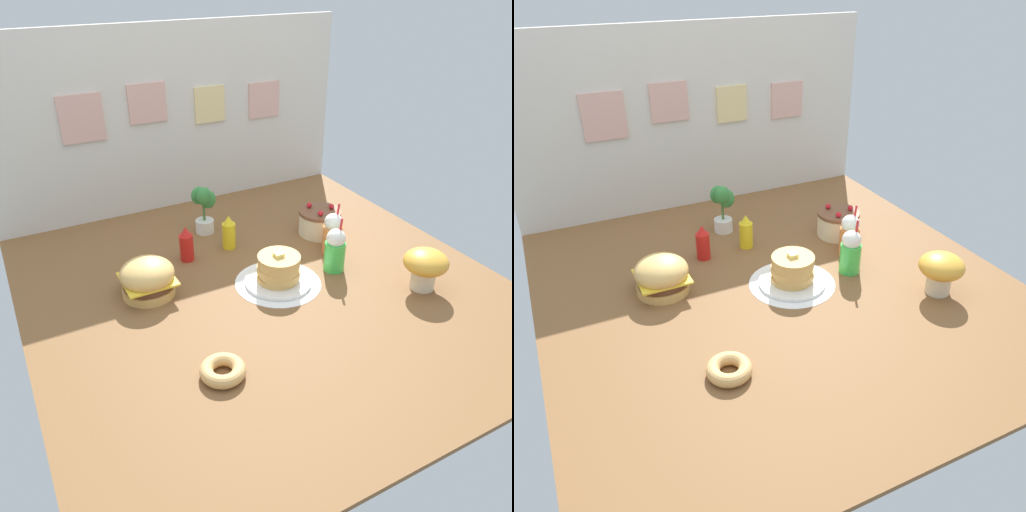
# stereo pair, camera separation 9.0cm
# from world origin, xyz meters

# --- Properties ---
(ground_plane) EXTENTS (2.03, 2.09, 0.02)m
(ground_plane) POSITION_xyz_m (0.00, 0.00, -0.01)
(ground_plane) COLOR brown
(back_wall) EXTENTS (2.03, 0.04, 1.01)m
(back_wall) POSITION_xyz_m (-0.00, 1.04, 0.51)
(back_wall) COLOR beige
(back_wall) RESTS_ON ground_plane
(doily_mat) EXTENTS (0.39, 0.39, 0.00)m
(doily_mat) POSITION_xyz_m (0.07, -0.01, 0.00)
(doily_mat) COLOR white
(doily_mat) RESTS_ON ground_plane
(burger) EXTENTS (0.24, 0.24, 0.17)m
(burger) POSITION_xyz_m (-0.48, 0.19, 0.08)
(burger) COLOR #DBA859
(burger) RESTS_ON ground_plane
(pancake_stack) EXTENTS (0.30, 0.30, 0.16)m
(pancake_stack) POSITION_xyz_m (0.07, -0.01, 0.07)
(pancake_stack) COLOR white
(pancake_stack) RESTS_ON doily_mat
(layer_cake) EXTENTS (0.22, 0.22, 0.16)m
(layer_cake) POSITION_xyz_m (0.51, 0.31, 0.07)
(layer_cake) COLOR beige
(layer_cake) RESTS_ON ground_plane
(ketchup_bottle) EXTENTS (0.07, 0.07, 0.18)m
(ketchup_bottle) POSITION_xyz_m (-0.22, 0.39, 0.08)
(ketchup_bottle) COLOR red
(ketchup_bottle) RESTS_ON ground_plane
(mustard_bottle) EXTENTS (0.07, 0.07, 0.18)m
(mustard_bottle) POSITION_xyz_m (0.02, 0.40, 0.08)
(mustard_bottle) COLOR yellow
(mustard_bottle) RESTS_ON ground_plane
(cream_soda_cup) EXTENTS (0.10, 0.10, 0.27)m
(cream_soda_cup) POSITION_xyz_m (0.36, -0.03, 0.10)
(cream_soda_cup) COLOR green
(cream_soda_cup) RESTS_ON ground_plane
(orange_float_cup) EXTENTS (0.10, 0.10, 0.27)m
(orange_float_cup) POSITION_xyz_m (0.44, 0.11, 0.10)
(orange_float_cup) COLOR orange
(orange_float_cup) RESTS_ON ground_plane
(donut_pink_glaze) EXTENTS (0.17, 0.17, 0.05)m
(donut_pink_glaze) POSITION_xyz_m (-0.41, -0.43, 0.03)
(donut_pink_glaze) COLOR tan
(donut_pink_glaze) RESTS_ON ground_plane
(potted_plant) EXTENTS (0.12, 0.11, 0.27)m
(potted_plant) POSITION_xyz_m (-0.02, 0.61, 0.15)
(potted_plant) COLOR white
(potted_plant) RESTS_ON ground_plane
(mushroom_stool) EXTENTS (0.20, 0.20, 0.19)m
(mushroom_stool) POSITION_xyz_m (0.61, -0.34, 0.12)
(mushroom_stool) COLOR beige
(mushroom_stool) RESTS_ON ground_plane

